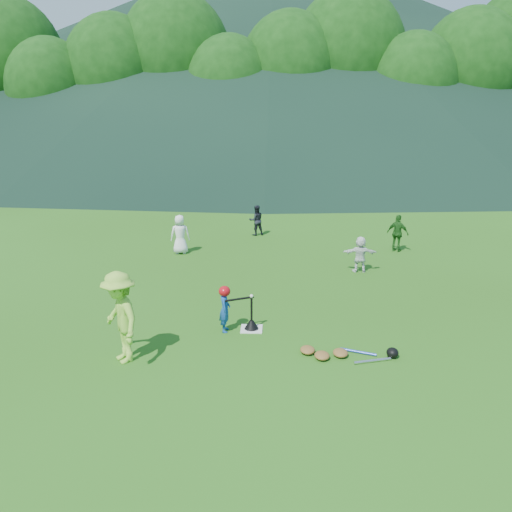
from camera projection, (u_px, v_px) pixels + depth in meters
The scene contains 15 objects.
ground at pixel (252, 329), 10.41m from camera, with size 120.00×120.00×0.00m, color #285713.
home_plate at pixel (252, 329), 10.41m from camera, with size 0.45×0.45×0.02m, color silver.
baseball at pixel (251, 296), 10.21m from camera, with size 0.08×0.08×0.08m, color white.
batter_child at pixel (225, 309), 10.21m from camera, with size 0.35×0.23×0.95m, color #154595.
adult_coach at pixel (120, 317), 8.85m from camera, with size 1.09×0.63×1.68m, color #95D33E.
fielder_a at pixel (180, 234), 16.11m from camera, with size 0.62×0.40×1.27m, color white.
fielder_b at pixel (256, 220), 18.67m from camera, with size 0.55×0.43×1.14m, color black.
fielder_c at pixel (398, 233), 16.36m from camera, with size 0.72×0.30×1.23m, color #1E571A.
fielder_d at pixel (360, 254), 14.19m from camera, with size 0.96×0.31×1.04m, color white.
batting_tee at pixel (252, 324), 10.37m from camera, with size 0.30×0.30×0.68m.
batter_gear at pixel (226, 292), 10.11m from camera, with size 0.72×0.28×0.31m.
equipment_pile at pixel (341, 353), 9.21m from camera, with size 1.80×0.62×0.19m.
outfield_fence at pixel (269, 168), 37.19m from camera, with size 70.07×0.08×1.33m.
tree_line at pixel (273, 68), 40.80m from camera, with size 70.04×11.40×14.82m.
distant_hills at pixel (229, 54), 85.49m from camera, with size 155.00×140.00×32.00m.
Camera 1 is at (0.45, -9.61, 4.25)m, focal length 35.00 mm.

